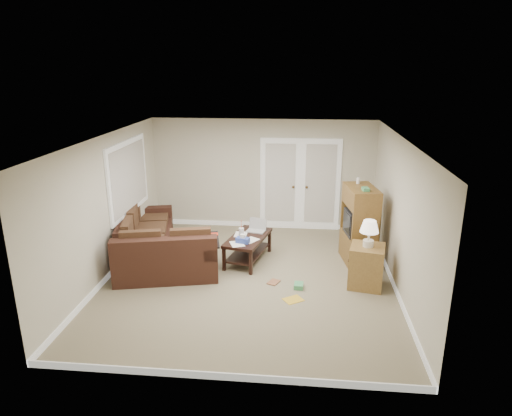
# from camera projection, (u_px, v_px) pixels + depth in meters

# --- Properties ---
(floor) EXTENTS (5.50, 5.50, 0.00)m
(floor) POSITION_uv_depth(u_px,v_px,m) (249.00, 279.00, 8.11)
(floor) COLOR gray
(floor) RESTS_ON ground
(ceiling) EXTENTS (5.00, 5.50, 0.02)m
(ceiling) POSITION_uv_depth(u_px,v_px,m) (249.00, 138.00, 7.35)
(ceiling) COLOR silver
(ceiling) RESTS_ON wall_back
(wall_left) EXTENTS (0.02, 5.50, 2.50)m
(wall_left) POSITION_uv_depth(u_px,v_px,m) (107.00, 207.00, 7.96)
(wall_left) COLOR beige
(wall_left) RESTS_ON floor
(wall_right) EXTENTS (0.02, 5.50, 2.50)m
(wall_right) POSITION_uv_depth(u_px,v_px,m) (400.00, 216.00, 7.49)
(wall_right) COLOR beige
(wall_right) RESTS_ON floor
(wall_back) EXTENTS (5.00, 0.02, 2.50)m
(wall_back) POSITION_uv_depth(u_px,v_px,m) (263.00, 175.00, 10.34)
(wall_back) COLOR beige
(wall_back) RESTS_ON floor
(wall_front) EXTENTS (5.00, 0.02, 2.50)m
(wall_front) POSITION_uv_depth(u_px,v_px,m) (221.00, 287.00, 5.12)
(wall_front) COLOR beige
(wall_front) RESTS_ON floor
(baseboards) EXTENTS (5.00, 5.50, 0.10)m
(baseboards) POSITION_uv_depth(u_px,v_px,m) (249.00, 276.00, 8.09)
(baseboards) COLOR white
(baseboards) RESTS_ON floor
(french_doors) EXTENTS (1.80, 0.05, 2.13)m
(french_doors) POSITION_uv_depth(u_px,v_px,m) (300.00, 185.00, 10.29)
(french_doors) COLOR white
(french_doors) RESTS_ON floor
(window_left) EXTENTS (0.05, 1.92, 1.42)m
(window_left) POSITION_uv_depth(u_px,v_px,m) (128.00, 177.00, 8.82)
(window_left) COLOR white
(window_left) RESTS_ON wall_left
(sectional_sofa) EXTENTS (2.39, 2.87, 0.85)m
(sectional_sofa) POSITION_uv_depth(u_px,v_px,m) (155.00, 246.00, 8.69)
(sectional_sofa) COLOR #3A2016
(sectional_sofa) RESTS_ON floor
(coffee_table) EXTENTS (0.88, 1.33, 0.83)m
(coffee_table) POSITION_uv_depth(u_px,v_px,m) (248.00, 247.00, 8.79)
(coffee_table) COLOR black
(coffee_table) RESTS_ON floor
(tv_armoire) EXTENTS (0.64, 0.99, 1.59)m
(tv_armoire) POSITION_uv_depth(u_px,v_px,m) (359.00, 225.00, 8.59)
(tv_armoire) COLOR brown
(tv_armoire) RESTS_ON floor
(side_cabinet) EXTENTS (0.66, 0.66, 1.19)m
(side_cabinet) POSITION_uv_depth(u_px,v_px,m) (367.00, 263.00, 7.72)
(side_cabinet) COLOR olive
(side_cabinet) RESTS_ON floor
(space_heater) EXTENTS (0.12, 0.10, 0.27)m
(space_heater) POSITION_uv_depth(u_px,v_px,m) (350.00, 228.00, 10.20)
(space_heater) COLOR silver
(space_heater) RESTS_ON floor
(floor_magazine) EXTENTS (0.38, 0.36, 0.01)m
(floor_magazine) POSITION_uv_depth(u_px,v_px,m) (293.00, 300.00, 7.37)
(floor_magazine) COLOR gold
(floor_magazine) RESTS_ON floor
(floor_greenbox) EXTENTS (0.16, 0.21, 0.08)m
(floor_greenbox) POSITION_uv_depth(u_px,v_px,m) (299.00, 286.00, 7.76)
(floor_greenbox) COLOR #45995D
(floor_greenbox) RESTS_ON floor
(floor_book) EXTENTS (0.25, 0.28, 0.02)m
(floor_book) POSITION_uv_depth(u_px,v_px,m) (269.00, 281.00, 7.99)
(floor_book) COLOR brown
(floor_book) RESTS_ON floor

